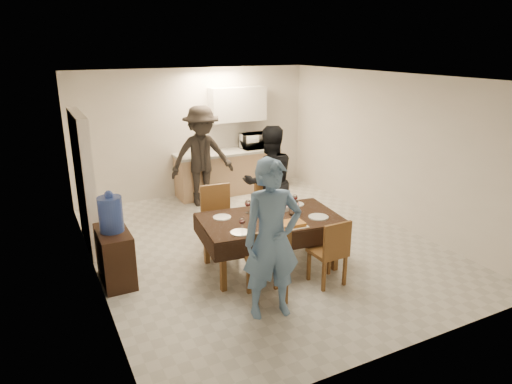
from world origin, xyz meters
TOP-DOWN VIEW (x-y plane):
  - floor at (0.00, 0.00)m, footprint 5.00×6.00m
  - ceiling at (0.00, 0.00)m, footprint 5.00×6.00m
  - wall_back at (0.00, 3.00)m, footprint 5.00×0.02m
  - wall_front at (0.00, -3.00)m, footprint 5.00×0.02m
  - wall_left at (-2.50, 0.00)m, footprint 0.02×6.00m
  - wall_right at (2.50, 0.00)m, footprint 0.02×6.00m
  - stub_partition at (-2.42, 1.20)m, footprint 0.15×1.40m
  - kitchen_base_cabinet at (0.60, 2.68)m, footprint 2.20×0.60m
  - kitchen_worktop at (0.60, 2.68)m, footprint 2.24×0.64m
  - upper_cabinet at (0.90, 2.82)m, footprint 1.20×0.34m
  - dining_table at (-0.24, -0.72)m, footprint 2.02×1.32m
  - chair_near_left at (-0.69, -1.57)m, footprint 0.52×0.53m
  - chair_near_right at (0.21, -1.56)m, footprint 0.43×0.43m
  - chair_far_left at (-0.69, -0.07)m, footprint 0.50×0.50m
  - chair_far_right at (0.21, -0.06)m, footprint 0.44×0.44m
  - console at (-2.28, -0.17)m, footprint 0.39×0.79m
  - water_jug at (-2.28, -0.17)m, footprint 0.31×0.31m
  - wine_bottle at (-0.29, -0.67)m, footprint 0.07×0.07m
  - water_pitcher at (0.11, -0.77)m, footprint 0.13×0.13m
  - savoury_tart at (-0.14, -1.10)m, footprint 0.43×0.33m
  - salad_bowl at (0.06, -0.54)m, footprint 0.19×0.19m
  - mushroom_dish at (-0.29, -0.44)m, footprint 0.20×0.20m
  - wine_glass_a at (-0.79, -0.97)m, footprint 0.08×0.08m
  - wine_glass_b at (0.31, -0.47)m, footprint 0.08×0.08m
  - wine_glass_c at (-0.44, -0.42)m, footprint 0.09×0.09m
  - plate_near_left at (-0.84, -1.02)m, footprint 0.25×0.25m
  - plate_near_right at (0.36, -1.02)m, footprint 0.28×0.28m
  - plate_far_left at (-0.84, -0.42)m, footprint 0.25×0.25m
  - plate_far_right at (0.36, -0.42)m, footprint 0.24×0.24m
  - microwave at (1.23, 2.68)m, footprint 0.58×0.39m
  - person_near at (-0.79, -1.77)m, footprint 0.76×0.56m
  - person_far at (0.31, 0.33)m, footprint 0.96×0.79m
  - person_kitchen at (-0.14, 2.23)m, footprint 1.26×0.72m

SIDE VIEW (x-z plane):
  - floor at x=0.00m, z-range -0.01..0.01m
  - console at x=-2.28m, z-range 0.00..0.73m
  - kitchen_base_cabinet at x=0.60m, z-range 0.00..0.86m
  - chair_near_right at x=0.21m, z-range 0.31..0.81m
  - chair_far_right at x=0.21m, z-range 0.33..0.84m
  - chair_near_left at x=-0.69m, z-range 0.34..0.88m
  - chair_far_left at x=-0.69m, z-range 0.35..0.90m
  - dining_table at x=-0.24m, z-range 0.34..1.09m
  - plate_far_right at x=0.36m, z-range 0.75..0.76m
  - plate_near_left at x=-0.84m, z-range 0.75..0.76m
  - plate_far_left at x=-0.84m, z-range 0.75..0.76m
  - plate_near_right at x=0.36m, z-range 0.75..0.76m
  - mushroom_dish at x=-0.29m, z-range 0.75..0.78m
  - savoury_tart at x=-0.14m, z-range 0.75..0.80m
  - salad_bowl at x=0.06m, z-range 0.75..0.82m
  - wine_glass_b at x=0.31m, z-range 0.75..0.93m
  - wine_glass_a at x=-0.79m, z-range 0.75..0.93m
  - water_pitcher at x=0.11m, z-range 0.75..0.95m
  - wine_glass_c at x=-0.44m, z-range 0.75..0.95m
  - kitchen_worktop at x=0.60m, z-range 0.86..0.91m
  - wine_bottle at x=-0.29m, z-range 0.75..1.03m
  - person_far at x=0.31m, z-range 0.00..1.83m
  - person_near at x=-0.79m, z-range 0.00..1.88m
  - water_jug at x=-2.28m, z-range 0.73..1.19m
  - person_kitchen at x=-0.14m, z-range 0.00..1.95m
  - stub_partition at x=-2.42m, z-range 0.00..2.10m
  - microwave at x=1.23m, z-range 0.91..1.23m
  - wall_back at x=0.00m, z-range 0.00..2.60m
  - wall_front at x=0.00m, z-range 0.00..2.60m
  - wall_left at x=-2.50m, z-range 0.00..2.60m
  - wall_right at x=2.50m, z-range 0.00..2.60m
  - upper_cabinet at x=0.90m, z-range 1.50..2.20m
  - ceiling at x=0.00m, z-range 2.59..2.61m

